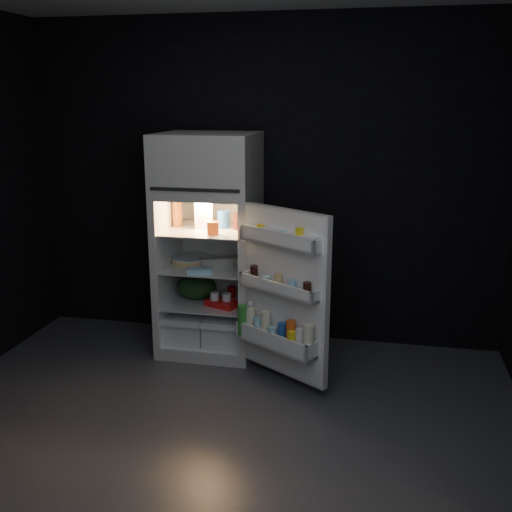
% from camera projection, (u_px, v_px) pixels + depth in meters
% --- Properties ---
extents(floor, '(4.00, 3.40, 0.00)m').
position_uv_depth(floor, '(211.00, 433.00, 3.76)').
color(floor, '#48484C').
rests_on(floor, ground).
extents(wall_back, '(4.00, 0.00, 2.70)m').
position_uv_depth(wall_back, '(264.00, 183.00, 5.02)').
color(wall_back, black).
rests_on(wall_back, ground).
extents(wall_front, '(4.00, 0.00, 2.70)m').
position_uv_depth(wall_front, '(46.00, 336.00, 1.81)').
color(wall_front, black).
rests_on(wall_front, ground).
extents(refrigerator, '(0.76, 0.71, 1.78)m').
position_uv_depth(refrigerator, '(210.00, 236.00, 4.84)').
color(refrigerator, silver).
rests_on(refrigerator, ground).
extents(fridge_door, '(0.71, 0.55, 1.22)m').
position_uv_depth(fridge_door, '(282.00, 297.00, 4.22)').
color(fridge_door, silver).
rests_on(fridge_door, ground).
extents(milk_jug, '(0.18, 0.18, 0.24)m').
position_uv_depth(milk_jug, '(204.00, 213.00, 4.80)').
color(milk_jug, white).
rests_on(milk_jug, refrigerator).
extents(mayo_jar, '(0.10, 0.10, 0.14)m').
position_uv_depth(mayo_jar, '(223.00, 219.00, 4.81)').
color(mayo_jar, '#1C4B99').
rests_on(mayo_jar, refrigerator).
extents(jam_jar, '(0.12, 0.12, 0.13)m').
position_uv_depth(jam_jar, '(239.00, 221.00, 4.77)').
color(jam_jar, black).
rests_on(jam_jar, refrigerator).
extents(amber_bottle, '(0.10, 0.10, 0.22)m').
position_uv_depth(amber_bottle, '(177.00, 213.00, 4.85)').
color(amber_bottle, '#CD6620').
rests_on(amber_bottle, refrigerator).
extents(small_carton, '(0.10, 0.08, 0.10)m').
position_uv_depth(small_carton, '(213.00, 228.00, 4.57)').
color(small_carton, '#D15118').
rests_on(small_carton, refrigerator).
extents(egg_carton, '(0.28, 0.19, 0.07)m').
position_uv_depth(egg_carton, '(217.00, 262.00, 4.82)').
color(egg_carton, '#9C988D').
rests_on(egg_carton, refrigerator).
extents(pie, '(0.38, 0.38, 0.04)m').
position_uv_depth(pie, '(191.00, 260.00, 4.92)').
color(pie, tan).
rests_on(pie, refrigerator).
extents(flat_package, '(0.21, 0.15, 0.04)m').
position_uv_depth(flat_package, '(199.00, 271.00, 4.63)').
color(flat_package, '#8FC5DD').
rests_on(flat_package, refrigerator).
extents(wrapped_pkg, '(0.16, 0.15, 0.05)m').
position_uv_depth(wrapped_pkg, '(238.00, 260.00, 4.92)').
color(wrapped_pkg, beige).
rests_on(wrapped_pkg, refrigerator).
extents(produce_bag, '(0.39, 0.35, 0.20)m').
position_uv_depth(produce_bag, '(197.00, 287.00, 4.96)').
color(produce_bag, '#193815').
rests_on(produce_bag, refrigerator).
extents(yogurt_tray, '(0.29, 0.22, 0.05)m').
position_uv_depth(yogurt_tray, '(222.00, 303.00, 4.78)').
color(yogurt_tray, red).
rests_on(yogurt_tray, refrigerator).
extents(small_can_red, '(0.07, 0.07, 0.09)m').
position_uv_depth(small_can_red, '(232.00, 292.00, 5.00)').
color(small_can_red, red).
rests_on(small_can_red, refrigerator).
extents(small_can_silver, '(0.07, 0.07, 0.09)m').
position_uv_depth(small_can_silver, '(240.00, 293.00, 4.97)').
color(small_can_silver, silver).
rests_on(small_can_silver, refrigerator).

